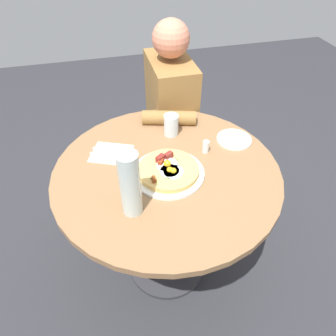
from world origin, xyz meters
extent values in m
plane|color=#2D2D33|center=(0.00, 0.00, 0.00)|extent=(6.00, 6.00, 0.00)
cylinder|color=olive|center=(0.00, 0.00, 0.71)|extent=(0.94, 0.94, 0.03)
cylinder|color=#333338|center=(0.00, 0.00, 0.35)|extent=(0.11, 0.11, 0.70)
cylinder|color=#333338|center=(0.00, 0.00, 0.01)|extent=(0.42, 0.42, 0.02)
cube|color=#2D2D33|center=(0.60, -0.17, 0.23)|extent=(0.32, 0.28, 0.45)
cube|color=olive|center=(0.60, -0.17, 0.69)|extent=(0.38, 0.22, 0.48)
sphere|color=#DF8566|center=(0.60, -0.17, 1.04)|extent=(0.19, 0.19, 0.19)
cylinder|color=olive|center=(0.33, -0.09, 0.76)|extent=(0.14, 0.27, 0.07)
cylinder|color=white|center=(-0.03, 0.00, 0.74)|extent=(0.29, 0.29, 0.01)
cylinder|color=#DEB15F|center=(-0.03, 0.00, 0.75)|extent=(0.25, 0.25, 0.02)
cylinder|color=white|center=(-0.05, 0.00, 0.77)|extent=(0.08, 0.08, 0.01)
sphere|color=yellow|center=(-0.05, 0.00, 0.77)|extent=(0.02, 0.02, 0.02)
cylinder|color=white|center=(-0.06, -0.01, 0.77)|extent=(0.08, 0.08, 0.01)
sphere|color=yellow|center=(-0.06, -0.01, 0.77)|extent=(0.02, 0.02, 0.02)
cylinder|color=white|center=(-0.01, 0.00, 0.77)|extent=(0.09, 0.09, 0.01)
sphere|color=yellow|center=(-0.01, 0.00, 0.77)|extent=(0.03, 0.03, 0.03)
cube|color=maroon|center=(0.00, 0.02, 0.77)|extent=(0.03, 0.03, 0.02)
cube|color=maroon|center=(0.03, -0.02, 0.78)|extent=(0.04, 0.04, 0.03)
cube|color=maroon|center=(0.02, 0.02, 0.78)|extent=(0.04, 0.04, 0.03)
cube|color=brown|center=(-0.09, 0.07, 0.77)|extent=(0.03, 0.01, 0.02)
cube|color=#387F2D|center=(-0.09, 0.02, 0.77)|extent=(0.01, 0.01, 0.00)
cube|color=#387F2D|center=(-0.04, -0.02, 0.77)|extent=(0.00, 0.01, 0.00)
cube|color=#387F2D|center=(-0.07, 0.08, 0.77)|extent=(0.01, 0.00, 0.00)
cube|color=#387F2D|center=(0.01, -0.02, 0.77)|extent=(0.00, 0.01, 0.00)
cube|color=#387F2D|center=(-0.06, -0.02, 0.77)|extent=(0.01, 0.01, 0.00)
cube|color=#387F2D|center=(0.01, -0.05, 0.77)|extent=(0.01, 0.00, 0.00)
cylinder|color=white|center=(0.12, -0.35, 0.73)|extent=(0.16, 0.16, 0.01)
cube|color=white|center=(0.16, 0.21, 0.73)|extent=(0.20, 0.21, 0.00)
cube|color=silver|center=(0.17, 0.20, 0.74)|extent=(0.08, 0.17, 0.00)
cube|color=silver|center=(0.14, 0.22, 0.74)|extent=(0.08, 0.17, 0.00)
cylinder|color=silver|center=(0.24, -0.08, 0.78)|extent=(0.07, 0.07, 0.10)
cylinder|color=silver|center=(-0.18, 0.17, 0.86)|extent=(0.07, 0.07, 0.26)
cylinder|color=white|center=(0.07, -0.19, 0.76)|extent=(0.03, 0.03, 0.06)
camera|label=1|loc=(-0.92, 0.23, 1.59)|focal=33.14mm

